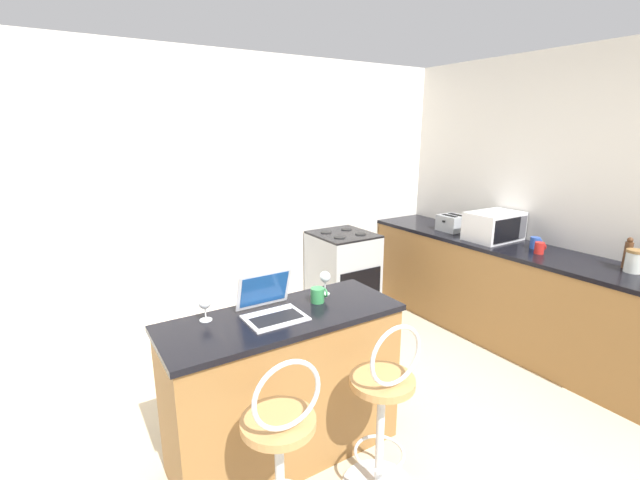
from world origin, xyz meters
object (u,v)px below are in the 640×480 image
(microwave, at_px, (494,226))
(pepper_mill, at_px, (628,254))
(toaster, at_px, (452,223))
(mug_green, at_px, (318,295))
(wine_glass_short, at_px, (205,304))
(stove_range, at_px, (343,277))
(bar_stool_far, at_px, (383,415))
(laptop, at_px, (270,305))
(mug_red, at_px, (540,248))
(bar_stool_near, at_px, (281,461))
(storage_jar, at_px, (634,261))
(mug_blue, at_px, (535,243))
(wine_glass_tall, at_px, (325,278))

(microwave, height_order, pepper_mill, microwave)
(toaster, bearing_deg, pepper_mill, -84.39)
(mug_green, bearing_deg, wine_glass_short, 170.58)
(toaster, distance_m, stove_range, 1.26)
(bar_stool_far, xyz_separation_m, laptop, (-0.36, 0.57, 0.49))
(wine_glass_short, relative_size, mug_red, 1.43)
(bar_stool_near, relative_size, stove_range, 1.11)
(bar_stool_far, height_order, toaster, toaster)
(bar_stool_far, bearing_deg, pepper_mill, -2.38)
(bar_stool_far, height_order, mug_red, bar_stool_far)
(laptop, relative_size, microwave, 0.63)
(storage_jar, height_order, mug_blue, storage_jar)
(laptop, xyz_separation_m, microwave, (2.53, 0.41, 0.07))
(laptop, bearing_deg, bar_stool_far, -57.90)
(storage_jar, xyz_separation_m, mug_green, (-2.24, 0.76, -0.04))
(mug_blue, bearing_deg, bar_stool_near, -168.14)
(laptop, distance_m, wine_glass_short, 0.36)
(stove_range, xyz_separation_m, pepper_mill, (1.17, -2.03, 0.57))
(wine_glass_short, bearing_deg, mug_green, -9.42)
(mug_red, bearing_deg, wine_glass_tall, 174.42)
(bar_stool_near, height_order, storage_jar, storage_jar)
(toaster, xyz_separation_m, storage_jar, (0.08, -1.61, 0.00))
(laptop, xyz_separation_m, stove_range, (1.47, 1.36, -0.52))
(microwave, xyz_separation_m, mug_green, (-2.20, -0.39, -0.09))
(microwave, relative_size, wine_glass_tall, 3.38)
(storage_jar, bearing_deg, laptop, 163.89)
(pepper_mill, relative_size, wine_glass_short, 1.70)
(bar_stool_far, distance_m, mug_blue, 2.34)
(bar_stool_near, bearing_deg, mug_green, 46.23)
(mug_red, bearing_deg, wine_glass_short, 175.42)
(bar_stool_near, relative_size, bar_stool_far, 1.00)
(pepper_mill, bearing_deg, bar_stool_far, 177.62)
(stove_range, relative_size, wine_glass_tall, 6.12)
(toaster, relative_size, mug_blue, 2.58)
(microwave, relative_size, mug_green, 5.14)
(storage_jar, distance_m, wine_glass_tall, 2.30)
(mug_green, relative_size, wine_glass_tall, 0.66)
(bar_stool_near, distance_m, wine_glass_short, 0.88)
(bar_stool_near, xyz_separation_m, toaster, (2.73, 1.44, 0.52))
(bar_stool_far, xyz_separation_m, mug_blue, (2.22, 0.59, 0.48))
(mug_green, xyz_separation_m, mug_red, (2.13, -0.11, 0.00))
(laptop, xyz_separation_m, wine_glass_tall, (0.43, 0.10, 0.05))
(stove_range, distance_m, wine_glass_short, 2.26)
(bar_stool_near, bearing_deg, mug_blue, 11.86)
(storage_jar, relative_size, mug_green, 1.70)
(bar_stool_near, bearing_deg, storage_jar, -3.43)
(bar_stool_far, bearing_deg, microwave, 24.34)
(microwave, height_order, wine_glass_tall, microwave)
(storage_jar, bearing_deg, microwave, 92.26)
(mug_red, bearing_deg, storage_jar, -79.57)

